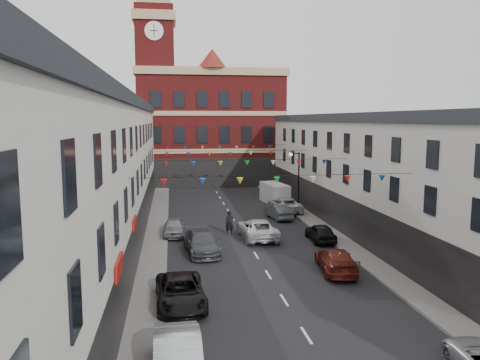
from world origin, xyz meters
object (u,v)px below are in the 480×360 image
car_right_e (278,212)px  moving_car (257,229)px  pedestrian (230,223)px  car_left_b (178,360)px  white_van (275,193)px  car_left_c (180,292)px  street_lamp (296,174)px  car_right_f (285,205)px  car_right_c (336,260)px  car_right_d (320,232)px  car_left_d (201,243)px  car_left_e (174,227)px

car_right_e → moving_car: size_ratio=0.74×
car_right_e → pedestrian: size_ratio=2.13×
car_left_b → white_van: white_van is taller
car_left_c → car_right_e: bearing=61.3°
moving_car → white_van: (4.67, 14.85, 0.32)m
car_left_b → car_right_e: car_left_b is taller
street_lamp → car_right_f: (-1.05, 0.33, -3.13)m
moving_car → pedestrian: size_ratio=2.86×
car_right_c → car_left_b: bearing=55.8°
car_right_c → white_van: bearing=-85.6°
car_right_d → moving_car: (-4.57, 1.59, 0.08)m
car_left_c → car_left_d: car_left_d is taller
car_left_d → car_left_b: bearing=-102.7°
car_left_d → car_right_f: 16.05m
pedestrian → car_left_b: bearing=-99.6°
car_left_e → moving_car: size_ratio=0.74×
car_left_c → moving_car: bearing=61.0°
car_right_f → car_right_c: bearing=84.9°
car_right_d → car_left_d: bearing=12.6°
car_left_b → car_left_d: size_ratio=0.95×
car_left_c → car_right_c: (9.45, 3.93, -0.01)m
street_lamp → car_right_e: (-2.39, -2.67, -3.23)m
car_right_e → car_left_d: bearing=44.6°
car_left_c → car_right_d: car_left_c is taller
car_left_d → moving_car: (4.58, 3.44, 0.02)m
car_left_b → car_right_c: car_left_b is taller
white_van → car_left_d: bearing=-124.0°
street_lamp → car_right_c: street_lamp is taller
car_right_d → moving_car: bearing=-18.1°
car_right_f → moving_car: car_right_f is taller
car_right_c → pedestrian: pedestrian is taller
car_right_c → white_van: 23.50m
car_left_c → car_left_e: 14.34m
car_left_c → moving_car: (6.21, 12.54, 0.06)m
car_right_f → white_van: 5.11m
car_left_b → car_right_f: bearing=68.1°
car_left_b → moving_car: car_left_b is taller
car_left_e → car_left_c: bearing=-86.7°
moving_car → car_left_c: bearing=61.8°
car_left_d → car_right_f: bearing=49.2°
pedestrian → moving_car: bearing=-33.7°
pedestrian → car_right_d: bearing=-22.5°
car_left_b → moving_car: size_ratio=0.88×
car_right_d → car_right_f: car_right_f is taller
car_left_b → moving_car: bearing=70.4°
car_right_e → moving_car: moving_car is taller
car_right_e → white_van: 8.22m
car_right_d → pedestrian: 7.26m
white_van → pedestrian: (-6.68, -13.38, -0.13)m
car_left_b → white_van: (11.10, 34.18, 0.29)m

